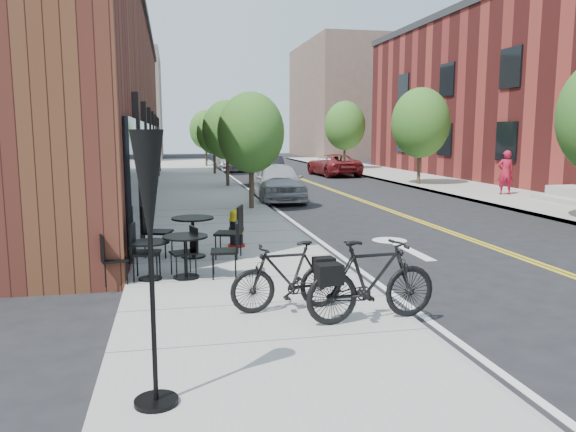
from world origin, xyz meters
TOP-DOWN VIEW (x-y plane):
  - ground at (0.00, 0.00)m, footprint 120.00×120.00m
  - sidewalk_near at (-2.00, 10.00)m, footprint 4.00×70.00m
  - sidewalk_far at (10.00, 10.00)m, footprint 4.00×70.00m
  - building_near at (-6.50, 14.00)m, footprint 5.00×28.00m
  - bg_building_left at (-8.00, 48.00)m, footprint 8.00×14.00m
  - bg_building_right at (16.00, 50.00)m, footprint 10.00×16.00m
  - tree_near_a at (-0.60, 9.00)m, footprint 2.20×2.20m
  - tree_near_b at (-0.60, 17.00)m, footprint 2.30×2.30m
  - tree_near_c at (-0.60, 25.00)m, footprint 2.10×2.10m
  - tree_near_d at (-0.60, 33.00)m, footprint 2.40×2.40m
  - tree_far_b at (8.60, 16.00)m, footprint 2.80×2.80m
  - tree_far_c at (8.60, 28.00)m, footprint 2.80×2.80m
  - fire_hydrant at (-1.83, 2.72)m, footprint 0.43×0.43m
  - bicycle_left at (-1.63, -1.89)m, footprint 1.68×0.61m
  - bicycle_right at (-0.62, -2.56)m, footprint 1.89×0.70m
  - bistro_set_a at (-2.99, 0.21)m, footprint 1.82×0.85m
  - bistro_set_b at (-3.60, 0.24)m, footprint 1.64×0.84m
  - bistro_set_c at (-2.80, 1.86)m, footprint 2.01×1.07m
  - patio_umbrella at (-3.39, -4.36)m, footprint 0.41×0.41m
  - parked_car_a at (0.80, 11.70)m, footprint 1.91×4.41m
  - parked_car_b at (1.46, 17.98)m, footprint 1.76×4.46m
  - parked_car_c at (0.80, 29.04)m, footprint 2.20×4.84m
  - parked_car_far at (6.41, 23.28)m, footprint 2.58×4.87m
  - pedestrian at (10.02, 10.95)m, footprint 0.74×0.58m

SIDE VIEW (x-z plane):
  - ground at x=0.00m, z-range 0.00..0.00m
  - sidewalk_near at x=-2.00m, z-range 0.00..0.12m
  - sidewalk_far at x=10.00m, z-range 0.00..0.12m
  - fire_hydrant at x=-1.83m, z-range 0.10..0.96m
  - bistro_set_b at x=-3.60m, z-range 0.12..0.98m
  - bistro_set_a at x=-2.99m, z-range 0.12..1.09m
  - bicycle_left at x=-1.63m, z-range 0.12..1.11m
  - bistro_set_c at x=-2.80m, z-range 0.12..1.18m
  - parked_car_far at x=6.41m, z-range 0.00..1.31m
  - bicycle_right at x=-0.62m, z-range 0.12..1.23m
  - parked_car_c at x=0.80m, z-range 0.00..1.37m
  - parked_car_b at x=1.46m, z-range 0.00..1.44m
  - parked_car_a at x=0.80m, z-range 0.00..1.48m
  - pedestrian at x=10.02m, z-range 0.12..1.90m
  - patio_umbrella at x=-3.39m, z-range 0.67..3.20m
  - tree_near_c at x=-0.60m, z-range 0.69..4.37m
  - tree_near_a at x=-0.60m, z-range 0.70..4.51m
  - tree_near_b at x=-0.60m, z-range 0.72..4.70m
  - tree_near_d at x=-0.60m, z-range 0.73..4.85m
  - tree_far_b at x=8.60m, z-range 0.75..5.37m
  - tree_far_c at x=8.60m, z-range 0.75..5.37m
  - building_near at x=-6.50m, z-range 0.00..7.00m
  - bg_building_left at x=-8.00m, z-range 0.00..10.00m
  - bg_building_right at x=16.00m, z-range 0.00..12.00m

